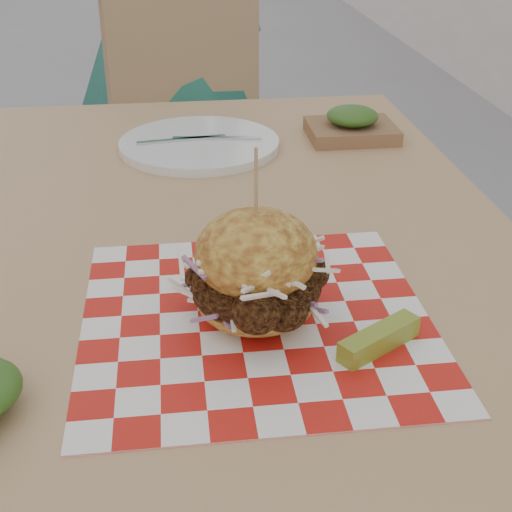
# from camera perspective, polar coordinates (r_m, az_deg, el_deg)

# --- Properties ---
(diner) EXTENTS (0.67, 0.56, 1.58)m
(diner) POSITION_cam_1_polar(r_m,az_deg,el_deg) (2.06, -7.80, 17.77)
(diner) COLOR teal
(diner) RESTS_ON ground
(patio_table) EXTENTS (0.80, 1.20, 0.75)m
(patio_table) POSITION_cam_1_polar(r_m,az_deg,el_deg) (0.97, -3.34, -2.21)
(patio_table) COLOR tan
(patio_table) RESTS_ON ground
(patio_chair) EXTENTS (0.54, 0.55, 0.95)m
(patio_chair) POSITION_cam_1_polar(r_m,az_deg,el_deg) (1.91, -6.38, 9.59)
(patio_chair) COLOR tan
(patio_chair) RESTS_ON ground
(paper_liner) EXTENTS (0.36, 0.36, 0.00)m
(paper_liner) POSITION_cam_1_polar(r_m,az_deg,el_deg) (0.75, 0.00, -4.99)
(paper_liner) COLOR red
(paper_liner) RESTS_ON patio_table
(sandwich) EXTENTS (0.16, 0.16, 0.19)m
(sandwich) POSITION_cam_1_polar(r_m,az_deg,el_deg) (0.72, 0.00, -1.48)
(sandwich) COLOR gold
(sandwich) RESTS_ON paper_liner
(pickle_spear) EXTENTS (0.09, 0.07, 0.02)m
(pickle_spear) POSITION_cam_1_polar(r_m,az_deg,el_deg) (0.71, 9.83, -6.56)
(pickle_spear) COLOR olive
(pickle_spear) RESTS_ON paper_liner
(place_setting) EXTENTS (0.27, 0.27, 0.02)m
(place_setting) POSITION_cam_1_polar(r_m,az_deg,el_deg) (1.22, -4.55, 8.93)
(place_setting) COLOR white
(place_setting) RESTS_ON patio_table
(kraft_tray) EXTENTS (0.15, 0.12, 0.06)m
(kraft_tray) POSITION_cam_1_polar(r_m,az_deg,el_deg) (1.27, 7.67, 10.31)
(kraft_tray) COLOR brown
(kraft_tray) RESTS_ON patio_table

